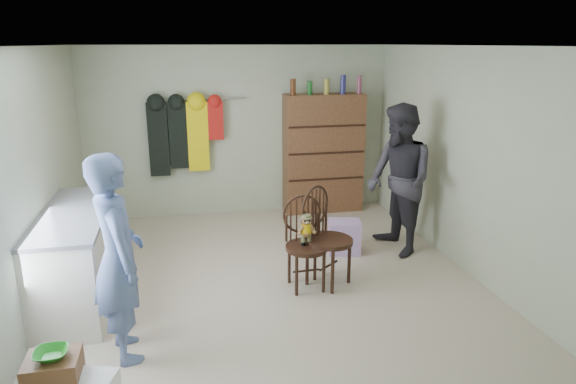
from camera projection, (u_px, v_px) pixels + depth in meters
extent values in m
plane|color=beige|center=(270.00, 281.00, 5.66)|extent=(5.00, 5.00, 0.00)
plane|color=#B9BFA0|center=(240.00, 132.00, 7.66)|extent=(4.50, 0.00, 4.50)
plane|color=#B9BFA0|center=(35.00, 183.00, 4.86)|extent=(0.00, 5.00, 5.00)
plane|color=#B9BFA0|center=(465.00, 161.00, 5.77)|extent=(0.00, 5.00, 5.00)
plane|color=white|center=(267.00, 46.00, 4.96)|extent=(5.00, 5.00, 0.00)
cube|color=silver|center=(78.00, 258.00, 5.15)|extent=(0.60, 1.80, 0.90)
cube|color=slate|center=(73.00, 214.00, 5.01)|extent=(0.64, 1.86, 0.04)
cylinder|color=#99999E|center=(104.00, 265.00, 4.76)|extent=(0.02, 0.02, 0.14)
cylinder|color=#99999E|center=(114.00, 232.00, 5.61)|extent=(0.02, 0.02, 0.14)
imported|color=#219224|center=(51.00, 354.00, 3.43)|extent=(0.23, 0.23, 0.06)
cylinder|color=#331C12|center=(306.00, 247.00, 5.38)|extent=(0.46, 0.46, 0.04)
cylinder|color=#331C12|center=(297.00, 276.00, 5.28)|extent=(0.04, 0.04, 0.44)
cylinder|color=#331C12|center=(324.00, 273.00, 5.35)|extent=(0.04, 0.04, 0.44)
cylinder|color=#331C12|center=(289.00, 264.00, 5.56)|extent=(0.04, 0.04, 0.44)
cylinder|color=#331C12|center=(315.00, 261.00, 5.63)|extent=(0.04, 0.04, 0.44)
torus|color=#331C12|center=(302.00, 214.00, 5.46)|extent=(0.43, 0.05, 0.43)
cylinder|color=#331C12|center=(286.00, 229.00, 5.45)|extent=(0.03, 0.03, 0.29)
cylinder|color=#331C12|center=(318.00, 226.00, 5.53)|extent=(0.03, 0.03, 0.29)
cylinder|color=#EBBB09|center=(306.00, 229.00, 5.34)|extent=(0.11, 0.11, 0.10)
cylinder|color=#475128|center=(306.00, 238.00, 5.37)|extent=(0.06, 0.06, 0.16)
sphere|color=#9E7042|center=(306.00, 220.00, 5.32)|extent=(0.09, 0.09, 0.09)
cylinder|color=#475128|center=(306.00, 216.00, 5.30)|extent=(0.08, 0.08, 0.03)
cube|color=black|center=(307.00, 221.00, 5.27)|extent=(0.07, 0.01, 0.02)
cylinder|color=#331C12|center=(329.00, 241.00, 5.46)|extent=(0.67, 0.67, 0.05)
cylinder|color=#331C12|center=(333.00, 272.00, 5.32)|extent=(0.04, 0.04, 0.48)
cylinder|color=#331C12|center=(349.00, 262.00, 5.55)|extent=(0.04, 0.04, 0.48)
cylinder|color=#331C12|center=(307.00, 264.00, 5.51)|extent=(0.04, 0.04, 0.48)
cylinder|color=#331C12|center=(324.00, 255.00, 5.75)|extent=(0.04, 0.04, 0.48)
torus|color=#331C12|center=(315.00, 206.00, 5.48)|extent=(0.38, 0.32, 0.47)
cylinder|color=#331C12|center=(305.00, 225.00, 5.37)|extent=(0.03, 0.03, 0.32)
cylinder|color=#331C12|center=(326.00, 216.00, 5.66)|extent=(0.03, 0.03, 0.32)
cube|color=pink|center=(344.00, 237.00, 6.38)|extent=(0.45, 0.38, 0.41)
imported|color=#54679B|center=(118.00, 258.00, 4.12)|extent=(0.58, 0.72, 1.73)
imported|color=#2D2B33|center=(399.00, 180.00, 6.21)|extent=(0.79, 0.97, 1.85)
cube|color=brown|center=(323.00, 154.00, 7.82)|extent=(1.20, 0.38, 1.80)
cube|color=#331C12|center=(326.00, 179.00, 7.74)|extent=(1.16, 0.02, 0.03)
cube|color=#331C12|center=(327.00, 153.00, 7.63)|extent=(1.16, 0.02, 0.03)
cube|color=#331C12|center=(327.00, 126.00, 7.52)|extent=(1.16, 0.02, 0.03)
cylinder|color=#592D14|center=(293.00, 87.00, 7.34)|extent=(0.08, 0.08, 0.23)
cylinder|color=#19591E|center=(310.00, 88.00, 7.40)|extent=(0.08, 0.08, 0.20)
cylinder|color=#A59933|center=(326.00, 87.00, 7.44)|extent=(0.08, 0.08, 0.22)
cylinder|color=navy|center=(343.00, 85.00, 7.49)|extent=(0.08, 0.08, 0.28)
cylinder|color=#8C3F59|center=(359.00, 85.00, 7.54)|extent=(0.07, 0.07, 0.27)
cylinder|color=#99999E|center=(211.00, 99.00, 7.38)|extent=(1.00, 0.02, 0.02)
cube|color=black|center=(158.00, 140.00, 7.33)|extent=(0.28, 0.10, 1.05)
cube|color=black|center=(178.00, 136.00, 7.37)|extent=(0.26, 0.10, 0.95)
cube|color=yellow|center=(198.00, 137.00, 7.43)|extent=(0.30, 0.10, 1.00)
cube|color=red|center=(215.00, 120.00, 7.42)|extent=(0.22, 0.10, 0.55)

